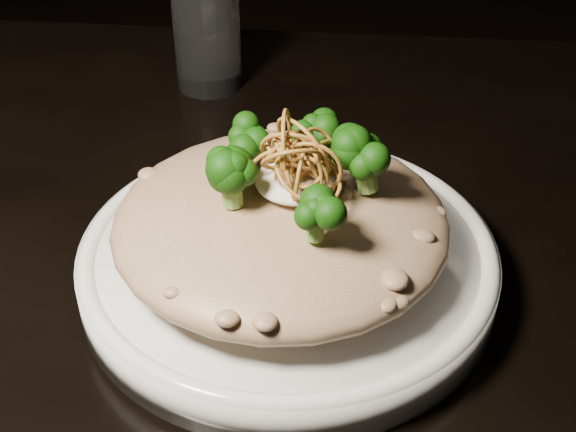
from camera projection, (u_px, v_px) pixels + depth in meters
name	position (u px, v px, depth m)	size (l,w,h in m)	color
table	(260.00, 343.00, 0.62)	(1.10, 0.80, 0.75)	black
plate	(288.00, 263.00, 0.55)	(0.28, 0.28, 0.03)	white
risotto	(281.00, 222.00, 0.52)	(0.22, 0.22, 0.05)	brown
broccoli	(295.00, 160.00, 0.49)	(0.14, 0.14, 0.05)	black
cheese	(296.00, 181.00, 0.50)	(0.05, 0.05, 0.01)	white
shallots	(297.00, 152.00, 0.49)	(0.05, 0.05, 0.03)	brown
drinking_glass	(207.00, 32.00, 0.76)	(0.06, 0.06, 0.11)	silver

